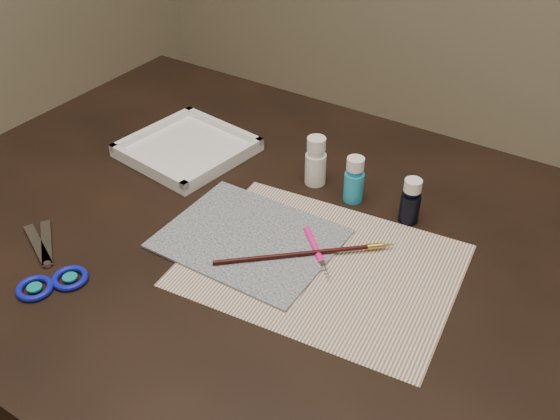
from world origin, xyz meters
The scene contains 10 objects.
table centered at (0.00, 0.00, 0.38)m, with size 1.30×0.90×0.75m, color black.
paper centered at (0.09, -0.03, 0.75)m, with size 0.40×0.30×0.00m, color silver.
canvas centered at (-0.03, -0.04, 0.75)m, with size 0.26×0.21×0.00m, color black.
paint_bottle_white centered at (-0.03, 0.16, 0.80)m, with size 0.04×0.04×0.09m, color white.
paint_bottle_cyan centered at (0.05, 0.15, 0.79)m, with size 0.03×0.03×0.08m, color #2094BD.
paint_bottle_navy centered at (0.16, 0.15, 0.79)m, with size 0.03×0.03×0.08m, color black.
paintbrush centered at (0.06, -0.03, 0.76)m, with size 0.28×0.01×0.01m, color black, non-canonical shape.
craft_knife centered at (0.08, -0.01, 0.76)m, with size 0.13×0.01×0.01m, color #FF1893, non-canonical shape.
scissors centered at (-0.27, -0.25, 0.76)m, with size 0.20×0.10×0.01m, color silver, non-canonical shape.
palette_tray centered at (-0.29, 0.12, 0.76)m, with size 0.21×0.21×0.02m, color white.
Camera 1 is at (0.42, -0.65, 1.37)m, focal length 40.00 mm.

